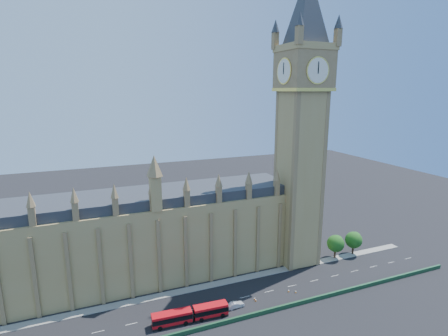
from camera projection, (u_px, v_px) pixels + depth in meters
name	position (u px, v px, depth m)	size (l,w,h in m)	color
ground	(205.00, 306.00, 96.32)	(400.00, 400.00, 0.00)	black
palace_westminster	(102.00, 243.00, 104.18)	(120.00, 20.00, 28.00)	#A0854D
elizabeth_tower	(302.00, 102.00, 110.93)	(20.59, 20.59, 105.00)	#A0854D
bridge_parapet	(217.00, 324.00, 88.03)	(160.00, 0.60, 1.20)	#1E4C2D
kerb_north	(195.00, 288.00, 104.91)	(160.00, 3.00, 0.16)	gray
tree_east_near	(336.00, 243.00, 123.17)	(6.00, 6.00, 8.50)	#382619
tree_east_far	(354.00, 239.00, 126.07)	(6.00, 6.00, 8.50)	#382619
red_bus	(190.00, 314.00, 90.00)	(19.99, 4.20, 3.38)	red
car_grey	(231.00, 304.00, 96.49)	(1.54, 3.84, 1.31)	#3C4044
car_silver	(235.00, 305.00, 95.62)	(1.72, 4.94, 1.63)	#B9BBC1
car_white	(232.00, 305.00, 96.13)	(1.63, 4.01, 1.16)	silver
cone_a	(255.00, 299.00, 99.29)	(0.60, 0.60, 0.72)	black
cone_b	(256.00, 300.00, 98.62)	(0.61, 0.61, 0.74)	black
cone_c	(289.00, 291.00, 103.21)	(0.55, 0.55, 0.71)	black
cone_d	(296.00, 292.00, 102.70)	(0.54, 0.54, 0.77)	black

